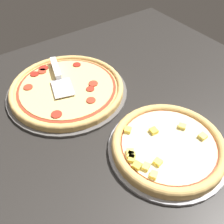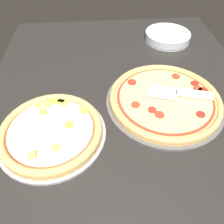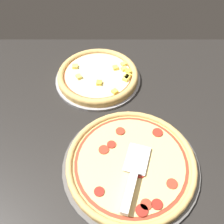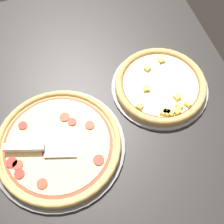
% 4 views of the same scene
% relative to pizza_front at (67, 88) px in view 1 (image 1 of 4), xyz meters
% --- Properties ---
extents(ground_plane, '(1.45, 1.06, 0.04)m').
position_rel_pizza_front_xyz_m(ground_plane, '(-0.01, 0.14, -0.04)').
color(ground_plane, black).
extents(pizza_pan_front, '(0.43, 0.43, 0.01)m').
position_rel_pizza_front_xyz_m(pizza_pan_front, '(-0.00, 0.00, -0.02)').
color(pizza_pan_front, '#565451').
rests_on(pizza_pan_front, ground_plane).
extents(pizza_front, '(0.40, 0.40, 0.03)m').
position_rel_pizza_front_xyz_m(pizza_front, '(0.00, 0.00, 0.00)').
color(pizza_front, '#DBAD60').
rests_on(pizza_front, pizza_pan_front).
extents(pizza_pan_back, '(0.34, 0.34, 0.01)m').
position_rel_pizza_front_xyz_m(pizza_pan_back, '(-0.12, 0.39, -0.02)').
color(pizza_pan_back, '#939399').
rests_on(pizza_pan_back, ground_plane).
extents(pizza_back, '(0.32, 0.32, 0.03)m').
position_rel_pizza_front_xyz_m(pizza_back, '(-0.11, 0.39, 0.00)').
color(pizza_back, '#DBAD60').
rests_on(pizza_back, pizza_pan_back).
extents(serving_spatula, '(0.11, 0.23, 0.02)m').
position_rel_pizza_front_xyz_m(serving_spatula, '(-0.01, -0.08, 0.02)').
color(serving_spatula, silver).
rests_on(serving_spatula, pizza_front).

